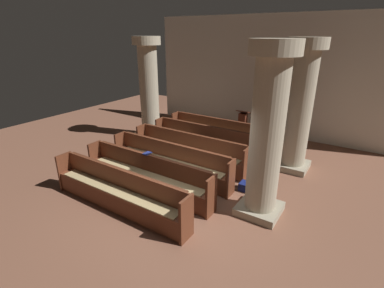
{
  "coord_description": "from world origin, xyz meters",
  "views": [
    {
      "loc": [
        3.5,
        -4.84,
        3.8
      ],
      "look_at": [
        -0.74,
        1.7,
        0.75
      ],
      "focal_mm": 26.39,
      "sensor_mm": 36.0,
      "label": 1
    }
  ],
  "objects_px": {
    "pew_row_5": "(118,190)",
    "pillar_far_side": "(149,87)",
    "pillar_aisle_side": "(300,105)",
    "kneeler_box_navy": "(247,187)",
    "pew_row_0": "(218,132)",
    "pew_row_4": "(146,173)",
    "pew_row_1": "(205,140)",
    "pew_row_2": "(189,149)",
    "lectern": "(242,126)",
    "kneeler_box_blue": "(273,160)",
    "pillar_aisle_rear": "(267,132)",
    "hymn_book": "(147,153)",
    "pew_row_3": "(169,160)"
  },
  "relations": [
    {
      "from": "pew_row_5",
      "to": "pillar_far_side",
      "type": "height_order",
      "value": "pillar_far_side"
    },
    {
      "from": "pillar_aisle_side",
      "to": "kneeler_box_navy",
      "type": "distance_m",
      "value": 2.77
    },
    {
      "from": "pew_row_0",
      "to": "pew_row_4",
      "type": "height_order",
      "value": "same"
    },
    {
      "from": "pew_row_1",
      "to": "pew_row_2",
      "type": "distance_m",
      "value": 0.97
    },
    {
      "from": "pew_row_0",
      "to": "kneeler_box_navy",
      "type": "bearing_deg",
      "value": -48.77
    },
    {
      "from": "pew_row_2",
      "to": "lectern",
      "type": "relative_size",
      "value": 3.55
    },
    {
      "from": "pew_row_5",
      "to": "kneeler_box_blue",
      "type": "bearing_deg",
      "value": 63.47
    },
    {
      "from": "pew_row_2",
      "to": "lectern",
      "type": "xyz_separation_m",
      "value": [
        0.37,
        3.25,
        -0.06
      ]
    },
    {
      "from": "pillar_aisle_rear",
      "to": "pillar_aisle_side",
      "type": "bearing_deg",
      "value": 90.0
    },
    {
      "from": "pew_row_0",
      "to": "hymn_book",
      "type": "bearing_deg",
      "value": -91.65
    },
    {
      "from": "pew_row_1",
      "to": "pillar_far_side",
      "type": "height_order",
      "value": "pillar_far_side"
    },
    {
      "from": "pew_row_4",
      "to": "lectern",
      "type": "relative_size",
      "value": 3.55
    },
    {
      "from": "pillar_far_side",
      "to": "lectern",
      "type": "distance_m",
      "value": 3.89
    },
    {
      "from": "pew_row_2",
      "to": "pew_row_0",
      "type": "bearing_deg",
      "value": 90.0
    },
    {
      "from": "pillar_far_side",
      "to": "kneeler_box_navy",
      "type": "distance_m",
      "value": 5.53
    },
    {
      "from": "pew_row_0",
      "to": "pillar_far_side",
      "type": "relative_size",
      "value": 1.03
    },
    {
      "from": "kneeler_box_navy",
      "to": "pillar_aisle_side",
      "type": "bearing_deg",
      "value": 72.76
    },
    {
      "from": "pew_row_1",
      "to": "lectern",
      "type": "relative_size",
      "value": 3.55
    },
    {
      "from": "kneeler_box_blue",
      "to": "pillar_far_side",
      "type": "bearing_deg",
      "value": -178.92
    },
    {
      "from": "pillar_far_side",
      "to": "lectern",
      "type": "bearing_deg",
      "value": 31.12
    },
    {
      "from": "pillar_aisle_side",
      "to": "pillar_far_side",
      "type": "height_order",
      "value": "same"
    },
    {
      "from": "pew_row_5",
      "to": "pillar_aisle_rear",
      "type": "distance_m",
      "value": 3.52
    },
    {
      "from": "pew_row_3",
      "to": "kneeler_box_navy",
      "type": "bearing_deg",
      "value": 11.89
    },
    {
      "from": "pew_row_4",
      "to": "kneeler_box_blue",
      "type": "relative_size",
      "value": 8.96
    },
    {
      "from": "pillar_aisle_side",
      "to": "pew_row_1",
      "type": "bearing_deg",
      "value": -169.66
    },
    {
      "from": "hymn_book",
      "to": "kneeler_box_blue",
      "type": "xyz_separation_m",
      "value": [
        2.3,
        3.23,
        -0.86
      ]
    },
    {
      "from": "pew_row_2",
      "to": "lectern",
      "type": "distance_m",
      "value": 3.27
    },
    {
      "from": "pew_row_1",
      "to": "kneeler_box_navy",
      "type": "bearing_deg",
      "value": -34.63
    },
    {
      "from": "lectern",
      "to": "kneeler_box_blue",
      "type": "distance_m",
      "value": 2.56
    },
    {
      "from": "pillar_far_side",
      "to": "pillar_aisle_rear",
      "type": "bearing_deg",
      "value": -25.84
    },
    {
      "from": "pew_row_2",
      "to": "pew_row_5",
      "type": "distance_m",
      "value": 2.9
    },
    {
      "from": "pillar_far_side",
      "to": "hymn_book",
      "type": "bearing_deg",
      "value": -50.28
    },
    {
      "from": "pillar_aisle_rear",
      "to": "kneeler_box_blue",
      "type": "bearing_deg",
      "value": 101.78
    },
    {
      "from": "pew_row_3",
      "to": "kneeler_box_blue",
      "type": "bearing_deg",
      "value": 48.24
    },
    {
      "from": "pillar_far_side",
      "to": "kneeler_box_blue",
      "type": "distance_m",
      "value": 5.24
    },
    {
      "from": "pew_row_3",
      "to": "pew_row_4",
      "type": "height_order",
      "value": "same"
    },
    {
      "from": "lectern",
      "to": "kneeler_box_blue",
      "type": "height_order",
      "value": "lectern"
    },
    {
      "from": "pew_row_5",
      "to": "pillar_aisle_side",
      "type": "xyz_separation_m",
      "value": [
        2.76,
        4.37,
        1.43
      ]
    },
    {
      "from": "pew_row_1",
      "to": "pew_row_5",
      "type": "xyz_separation_m",
      "value": [
        0.0,
        -3.87,
        0.0
      ]
    },
    {
      "from": "pew_row_1",
      "to": "lectern",
      "type": "height_order",
      "value": "lectern"
    },
    {
      "from": "pew_row_1",
      "to": "pew_row_5",
      "type": "distance_m",
      "value": 3.87
    },
    {
      "from": "pillar_aisle_side",
      "to": "pillar_aisle_rear",
      "type": "xyz_separation_m",
      "value": [
        -0.0,
        -2.73,
        -0.0
      ]
    },
    {
      "from": "pew_row_2",
      "to": "kneeler_box_blue",
      "type": "xyz_separation_m",
      "value": [
        2.19,
        1.49,
        -0.41
      ]
    },
    {
      "from": "pew_row_2",
      "to": "hymn_book",
      "type": "xyz_separation_m",
      "value": [
        -0.11,
        -1.74,
        0.46
      ]
    },
    {
      "from": "pew_row_0",
      "to": "pew_row_5",
      "type": "relative_size",
      "value": 1.0
    },
    {
      "from": "pew_row_5",
      "to": "pillar_aisle_side",
      "type": "height_order",
      "value": "pillar_aisle_side"
    },
    {
      "from": "pillar_aisle_side",
      "to": "kneeler_box_blue",
      "type": "xyz_separation_m",
      "value": [
        -0.57,
        0.02,
        -1.83
      ]
    },
    {
      "from": "pew_row_3",
      "to": "kneeler_box_navy",
      "type": "relative_size",
      "value": 10.88
    },
    {
      "from": "pew_row_3",
      "to": "hymn_book",
      "type": "distance_m",
      "value": 0.91
    },
    {
      "from": "pew_row_5",
      "to": "kneeler_box_blue",
      "type": "xyz_separation_m",
      "value": [
        2.19,
        4.39,
        -0.41
      ]
    }
  ]
}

